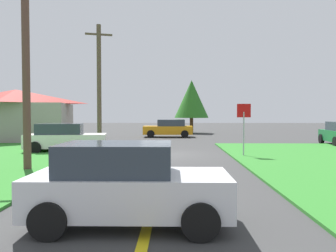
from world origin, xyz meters
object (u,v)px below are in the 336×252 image
(utility_pole_near, at_px, (26,62))
(car_behind_on_main_road, at_px, (127,185))
(stop_sign, at_px, (244,120))
(utility_pole_mid, at_px, (99,84))
(oak_tree_left, at_px, (192,99))
(barn, at_px, (16,115))
(parked_car_near_building, at_px, (65,138))
(car_approaching_junction, at_px, (169,128))

(utility_pole_near, bearing_deg, car_behind_on_main_road, -52.93)
(stop_sign, bearing_deg, utility_pole_mid, -27.80)
(oak_tree_left, distance_m, barn, 18.11)
(utility_pole_near, relative_size, oak_tree_left, 1.37)
(stop_sign, relative_size, utility_pole_near, 0.33)
(stop_sign, bearing_deg, parked_car_near_building, -5.89)
(stop_sign, height_order, oak_tree_left, oak_tree_left)
(parked_car_near_building, distance_m, barn, 10.72)
(stop_sign, bearing_deg, car_behind_on_main_road, 72.89)
(stop_sign, relative_size, barn, 0.29)
(utility_pole_mid, relative_size, barn, 0.89)
(stop_sign, distance_m, utility_pole_mid, 10.53)
(oak_tree_left, bearing_deg, utility_pole_near, -106.71)
(car_approaching_junction, xyz_separation_m, utility_pole_mid, (-4.53, -8.67, 3.38))
(car_approaching_junction, height_order, utility_pole_near, utility_pole_near)
(oak_tree_left, height_order, barn, oak_tree_left)
(utility_pole_mid, distance_m, oak_tree_left, 16.45)
(utility_pole_near, bearing_deg, stop_sign, 25.63)
(parked_car_near_building, relative_size, barn, 0.51)
(car_approaching_junction, distance_m, car_behind_on_main_road, 24.90)
(stop_sign, relative_size, oak_tree_left, 0.46)
(car_behind_on_main_road, bearing_deg, utility_pole_near, 126.72)
(car_behind_on_main_road, xyz_separation_m, oak_tree_left, (2.79, 31.13, 2.97))
(stop_sign, relative_size, car_behind_on_main_road, 0.69)
(parked_car_near_building, xyz_separation_m, barn, (-6.69, 8.28, 1.27))
(utility_pole_near, distance_m, barn, 16.49)
(stop_sign, height_order, barn, barn)
(car_behind_on_main_road, distance_m, oak_tree_left, 31.40)
(car_approaching_junction, relative_size, car_behind_on_main_road, 1.17)
(car_approaching_junction, height_order, parked_car_near_building, same)
(stop_sign, distance_m, utility_pole_near, 10.37)
(car_approaching_junction, xyz_separation_m, barn, (-12.39, -4.05, 1.26))
(car_approaching_junction, bearing_deg, car_behind_on_main_road, 88.50)
(barn, bearing_deg, utility_pole_mid, -30.39)
(parked_car_near_building, height_order, utility_pole_mid, utility_pole_mid)
(parked_car_near_building, height_order, oak_tree_left, oak_tree_left)
(utility_pole_near, bearing_deg, oak_tree_left, 73.29)
(utility_pole_near, xyz_separation_m, oak_tree_left, (7.48, 24.92, -0.38))
(stop_sign, distance_m, oak_tree_left, 20.70)
(car_approaching_junction, bearing_deg, utility_pole_near, 74.18)
(parked_car_near_building, distance_m, oak_tree_left, 20.49)
(car_approaching_junction, xyz_separation_m, parked_car_near_building, (-5.70, -12.34, -0.00))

